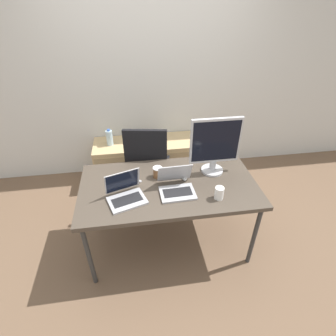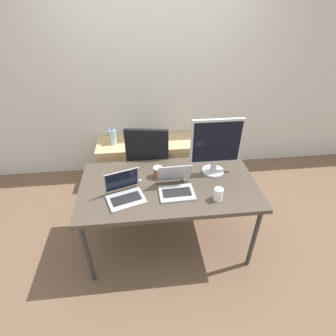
% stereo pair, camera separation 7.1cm
% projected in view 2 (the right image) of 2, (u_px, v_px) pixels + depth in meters
% --- Properties ---
extents(ground_plane, '(14.00, 14.00, 0.00)m').
position_uv_depth(ground_plane, '(168.00, 241.00, 2.80)').
color(ground_plane, brown).
extents(wall_back, '(10.00, 0.05, 2.60)m').
position_uv_depth(wall_back, '(155.00, 78.00, 3.26)').
color(wall_back, silver).
rests_on(wall_back, ground_plane).
extents(desk, '(1.59, 0.85, 0.77)m').
position_uv_depth(desk, '(169.00, 189.00, 2.39)').
color(desk, '#473D33').
rests_on(desk, ground_plane).
extents(office_chair, '(0.56, 0.59, 1.09)m').
position_uv_depth(office_chair, '(151.00, 174.00, 3.09)').
color(office_chair, '#232326').
rests_on(office_chair, ground_plane).
extents(cabinet_left, '(0.45, 0.48, 0.55)m').
position_uv_depth(cabinet_left, '(116.00, 161.00, 3.57)').
color(cabinet_left, tan).
rests_on(cabinet_left, ground_plane).
extents(cabinet_right, '(0.45, 0.48, 0.55)m').
position_uv_depth(cabinet_right, '(181.00, 157.00, 3.65)').
color(cabinet_right, tan).
rests_on(cabinet_right, ground_plane).
extents(water_bottle, '(0.08, 0.08, 0.22)m').
position_uv_depth(water_bottle, '(113.00, 137.00, 3.36)').
color(water_bottle, silver).
rests_on(water_bottle, cabinet_left).
extents(laptop_left, '(0.31, 0.31, 0.22)m').
position_uv_depth(laptop_left, '(176.00, 186.00, 2.26)').
color(laptop_left, '#ADADB2').
rests_on(laptop_left, desk).
extents(laptop_right, '(0.35, 0.34, 0.23)m').
position_uv_depth(laptop_right, '(125.00, 193.00, 2.19)').
color(laptop_right, '#ADADB2').
rests_on(laptop_right, desk).
extents(monitor, '(0.46, 0.21, 0.55)m').
position_uv_depth(monitor, '(216.00, 146.00, 2.36)').
color(monitor, '#B7B7BC').
rests_on(monitor, desk).
extents(mouse, '(0.04, 0.07, 0.03)m').
position_uv_depth(mouse, '(185.00, 179.00, 2.40)').
color(mouse, silver).
rests_on(mouse, desk).
extents(coffee_cup_white, '(0.08, 0.08, 0.11)m').
position_uv_depth(coffee_cup_white, '(218.00, 194.00, 2.16)').
color(coffee_cup_white, white).
rests_on(coffee_cup_white, desk).
extents(coffee_cup_brown, '(0.09, 0.09, 0.10)m').
position_uv_depth(coffee_cup_brown, '(158.00, 172.00, 2.43)').
color(coffee_cup_brown, brown).
rests_on(coffee_cup_brown, desk).
extents(scissors, '(0.14, 0.13, 0.01)m').
position_uv_depth(scissors, '(133.00, 177.00, 2.44)').
color(scissors, '#B2B2B7').
rests_on(scissors, desk).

